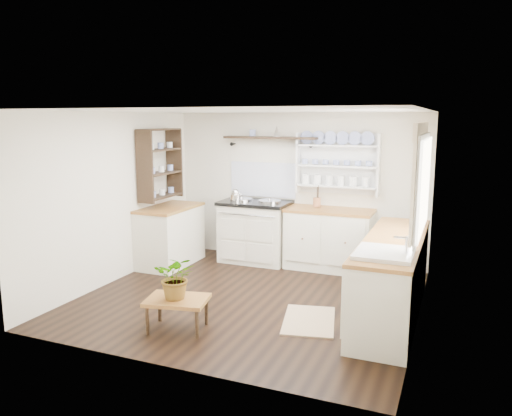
% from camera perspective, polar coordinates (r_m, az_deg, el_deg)
% --- Properties ---
extents(floor, '(4.00, 3.80, 0.01)m').
position_cam_1_polar(floor, '(6.33, -0.71, -10.23)').
color(floor, black).
rests_on(floor, ground).
extents(wall_back, '(4.00, 0.02, 2.30)m').
position_cam_1_polar(wall_back, '(7.79, 4.74, 2.34)').
color(wall_back, silver).
rests_on(wall_back, ground).
extents(wall_right, '(0.02, 3.80, 2.30)m').
position_cam_1_polar(wall_right, '(5.57, 18.56, -1.31)').
color(wall_right, silver).
rests_on(wall_right, ground).
extents(wall_left, '(0.02, 3.80, 2.30)m').
position_cam_1_polar(wall_left, '(7.05, -15.88, 1.15)').
color(wall_left, silver).
rests_on(wall_left, ground).
extents(ceiling, '(4.00, 3.80, 0.01)m').
position_cam_1_polar(ceiling, '(5.94, -0.76, 11.06)').
color(ceiling, white).
rests_on(ceiling, wall_back).
extents(window, '(0.08, 1.55, 1.22)m').
position_cam_1_polar(window, '(5.66, 18.38, 3.13)').
color(window, white).
rests_on(window, wall_right).
extents(aga_cooker, '(1.06, 0.74, 0.98)m').
position_cam_1_polar(aga_cooker, '(7.80, -0.07, -2.60)').
color(aga_cooker, beige).
rests_on(aga_cooker, floor).
extents(back_cabinets, '(1.27, 0.63, 0.90)m').
position_cam_1_polar(back_cabinets, '(7.48, 8.35, -3.45)').
color(back_cabinets, beige).
rests_on(back_cabinets, floor).
extents(right_cabinets, '(0.62, 2.43, 0.90)m').
position_cam_1_polar(right_cabinets, '(5.87, 15.30, -7.54)').
color(right_cabinets, beige).
rests_on(right_cabinets, floor).
extents(belfast_sink, '(0.55, 0.60, 0.45)m').
position_cam_1_polar(belfast_sink, '(5.05, 14.41, -6.34)').
color(belfast_sink, white).
rests_on(belfast_sink, right_cabinets).
extents(left_cabinets, '(0.62, 1.13, 0.90)m').
position_cam_1_polar(left_cabinets, '(7.73, -9.77, -3.04)').
color(left_cabinets, beige).
rests_on(left_cabinets, floor).
extents(plate_rack, '(1.20, 0.22, 0.90)m').
position_cam_1_polar(plate_rack, '(7.54, 9.43, 5.08)').
color(plate_rack, white).
rests_on(plate_rack, wall_back).
extents(high_shelf, '(1.50, 0.29, 0.16)m').
position_cam_1_polar(high_shelf, '(7.74, 1.69, 7.96)').
color(high_shelf, black).
rests_on(high_shelf, wall_back).
extents(left_shelving, '(0.28, 0.80, 1.05)m').
position_cam_1_polar(left_shelving, '(7.63, -10.91, 5.05)').
color(left_shelving, black).
rests_on(left_shelving, wall_left).
extents(kettle, '(0.17, 0.17, 0.21)m').
position_cam_1_polar(kettle, '(7.70, -2.34, 1.39)').
color(kettle, silver).
rests_on(kettle, aga_cooker).
extents(utensil_crock, '(0.11, 0.11, 0.13)m').
position_cam_1_polar(utensil_crock, '(7.50, 6.97, 0.65)').
color(utensil_crock, '#AD693F').
rests_on(utensil_crock, back_cabinets).
extents(center_table, '(0.72, 0.58, 0.34)m').
position_cam_1_polar(center_table, '(5.41, -9.00, -10.60)').
color(center_table, brown).
rests_on(center_table, floor).
extents(potted_plant, '(0.52, 0.49, 0.47)m').
position_cam_1_polar(potted_plant, '(5.32, -9.08, -7.77)').
color(potted_plant, '#3F7233').
rests_on(potted_plant, center_table).
extents(floor_rug, '(0.72, 0.95, 0.02)m').
position_cam_1_polar(floor_rug, '(5.68, 6.08, -12.66)').
color(floor_rug, olive).
rests_on(floor_rug, floor).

